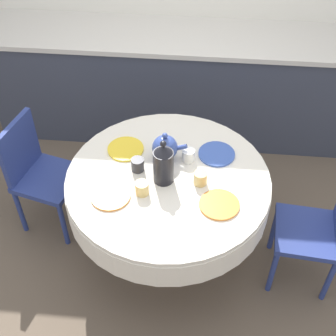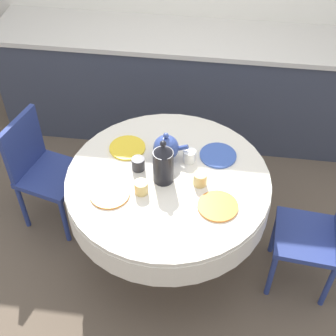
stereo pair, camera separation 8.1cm
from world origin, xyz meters
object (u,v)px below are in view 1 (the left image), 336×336
(chair_left, at_px, (321,228))
(chair_right, at_px, (38,170))
(coffee_carafe, at_px, (163,164))
(teapot, at_px, (165,148))

(chair_left, xyz_separation_m, chair_right, (-1.90, 0.33, 0.00))
(coffee_carafe, xyz_separation_m, teapot, (-0.01, 0.19, -0.04))
(chair_left, relative_size, chair_right, 1.00)
(chair_right, distance_m, teapot, 0.98)
(coffee_carafe, bearing_deg, chair_right, 163.67)
(chair_right, distance_m, coffee_carafe, 1.03)
(coffee_carafe, bearing_deg, teapot, 92.43)
(chair_right, height_order, teapot, teapot)
(coffee_carafe, bearing_deg, chair_left, -3.86)
(chair_left, relative_size, coffee_carafe, 2.86)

